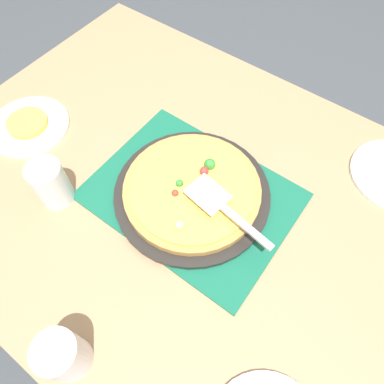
{
  "coord_description": "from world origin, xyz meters",
  "views": [
    {
      "loc": [
        0.26,
        -0.36,
        1.51
      ],
      "look_at": [
        0.0,
        0.0,
        0.77
      ],
      "focal_mm": 33.49,
      "sensor_mm": 36.0,
      "label": 1
    }
  ],
  "objects_px": {
    "pizza_pan": "(192,193)",
    "pizza": "(192,189)",
    "cup_far": "(51,184)",
    "pizza_server": "(223,207)",
    "served_slice_left": "(27,123)",
    "cup_near": "(63,356)",
    "plate_near_left": "(29,126)"
  },
  "relations": [
    {
      "from": "served_slice_left",
      "to": "cup_far",
      "type": "height_order",
      "value": "cup_far"
    },
    {
      "from": "pizza_pan",
      "to": "cup_near",
      "type": "relative_size",
      "value": 3.17
    },
    {
      "from": "pizza_pan",
      "to": "plate_near_left",
      "type": "relative_size",
      "value": 1.73
    },
    {
      "from": "pizza_pan",
      "to": "cup_far",
      "type": "bearing_deg",
      "value": -143.42
    },
    {
      "from": "pizza",
      "to": "served_slice_left",
      "type": "distance_m",
      "value": 0.51
    },
    {
      "from": "cup_near",
      "to": "cup_far",
      "type": "xyz_separation_m",
      "value": [
        -0.29,
        0.24,
        0.0
      ]
    },
    {
      "from": "cup_near",
      "to": "pizza_server",
      "type": "distance_m",
      "value": 0.42
    },
    {
      "from": "served_slice_left",
      "to": "pizza_server",
      "type": "distance_m",
      "value": 0.6
    },
    {
      "from": "pizza",
      "to": "cup_far",
      "type": "height_order",
      "value": "cup_far"
    },
    {
      "from": "pizza_server",
      "to": "cup_near",
      "type": "bearing_deg",
      "value": -98.86
    },
    {
      "from": "pizza",
      "to": "cup_far",
      "type": "relative_size",
      "value": 2.75
    },
    {
      "from": "cup_far",
      "to": "pizza_server",
      "type": "distance_m",
      "value": 0.4
    },
    {
      "from": "plate_near_left",
      "to": "pizza_server",
      "type": "height_order",
      "value": "pizza_server"
    },
    {
      "from": "cup_near",
      "to": "pizza",
      "type": "bearing_deg",
      "value": 94.14
    },
    {
      "from": "pizza_pan",
      "to": "plate_near_left",
      "type": "xyz_separation_m",
      "value": [
        -0.5,
        -0.09,
        -0.01
      ]
    },
    {
      "from": "pizza",
      "to": "plate_near_left",
      "type": "relative_size",
      "value": 1.5
    },
    {
      "from": "plate_near_left",
      "to": "pizza_server",
      "type": "bearing_deg",
      "value": 7.07
    },
    {
      "from": "served_slice_left",
      "to": "cup_near",
      "type": "bearing_deg",
      "value": -33.05
    },
    {
      "from": "pizza",
      "to": "pizza_server",
      "type": "xyz_separation_m",
      "value": [
        0.1,
        -0.02,
        0.04
      ]
    },
    {
      "from": "pizza",
      "to": "served_slice_left",
      "type": "relative_size",
      "value": 3.0
    },
    {
      "from": "plate_near_left",
      "to": "served_slice_left",
      "type": "distance_m",
      "value": 0.01
    },
    {
      "from": "pizza_server",
      "to": "cup_far",
      "type": "bearing_deg",
      "value": -153.4
    },
    {
      "from": "pizza_pan",
      "to": "plate_near_left",
      "type": "height_order",
      "value": "pizza_pan"
    },
    {
      "from": "plate_near_left",
      "to": "cup_near",
      "type": "bearing_deg",
      "value": -33.05
    },
    {
      "from": "pizza_pan",
      "to": "pizza",
      "type": "height_order",
      "value": "pizza"
    },
    {
      "from": "served_slice_left",
      "to": "cup_near",
      "type": "relative_size",
      "value": 0.92
    },
    {
      "from": "served_slice_left",
      "to": "plate_near_left",
      "type": "bearing_deg",
      "value": 0.0
    },
    {
      "from": "pizza_pan",
      "to": "pizza",
      "type": "bearing_deg",
      "value": 57.51
    },
    {
      "from": "cup_near",
      "to": "cup_far",
      "type": "distance_m",
      "value": 0.38
    },
    {
      "from": "pizza_pan",
      "to": "pizza_server",
      "type": "bearing_deg",
      "value": -8.89
    },
    {
      "from": "plate_near_left",
      "to": "cup_far",
      "type": "height_order",
      "value": "cup_far"
    },
    {
      "from": "plate_near_left",
      "to": "cup_far",
      "type": "relative_size",
      "value": 1.83
    }
  ]
}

